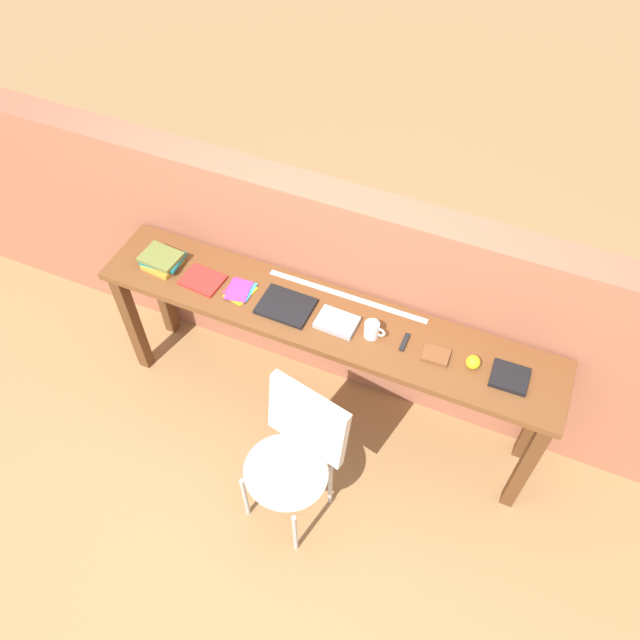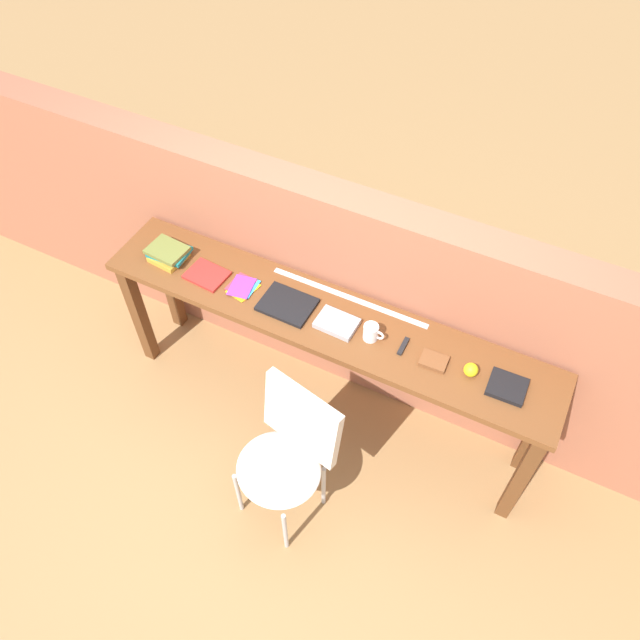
% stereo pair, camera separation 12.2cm
% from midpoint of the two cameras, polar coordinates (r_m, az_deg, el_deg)
% --- Properties ---
extents(ground_plane, '(40.00, 40.00, 0.00)m').
position_cam_midpoint_polar(ground_plane, '(3.80, -2.46, -11.35)').
color(ground_plane, '#9E7547').
extents(brick_wall_back, '(6.00, 0.20, 1.40)m').
position_cam_midpoint_polar(brick_wall_back, '(3.55, 1.51, 2.45)').
color(brick_wall_back, '#9E5B42').
rests_on(brick_wall_back, ground).
extents(sideboard, '(2.50, 0.44, 0.88)m').
position_cam_midpoint_polar(sideboard, '(3.32, -0.71, -1.15)').
color(sideboard, brown).
rests_on(sideboard, ground).
extents(chair_white_moulded, '(0.52, 0.53, 0.89)m').
position_cam_midpoint_polar(chair_white_moulded, '(3.18, -3.55, -12.16)').
color(chair_white_moulded, silver).
rests_on(chair_white_moulded, ground).
extents(book_stack_leftmost, '(0.22, 0.19, 0.07)m').
position_cam_midpoint_polar(book_stack_leftmost, '(3.55, -15.21, 5.30)').
color(book_stack_leftmost, gold).
rests_on(book_stack_leftmost, sideboard).
extents(magazine_cycling, '(0.23, 0.18, 0.02)m').
position_cam_midpoint_polar(magazine_cycling, '(3.43, -11.69, 3.57)').
color(magazine_cycling, red).
rests_on(magazine_cycling, sideboard).
extents(pamphlet_pile_colourful, '(0.16, 0.18, 0.01)m').
position_cam_midpoint_polar(pamphlet_pile_colourful, '(3.35, -8.37, 2.66)').
color(pamphlet_pile_colourful, orange).
rests_on(pamphlet_pile_colourful, sideboard).
extents(book_open_centre, '(0.28, 0.22, 0.02)m').
position_cam_midpoint_polar(book_open_centre, '(3.25, -4.22, 1.26)').
color(book_open_centre, black).
rests_on(book_open_centre, sideboard).
extents(book_grey_hardcover, '(0.21, 0.15, 0.03)m').
position_cam_midpoint_polar(book_grey_hardcover, '(3.16, 0.45, -0.24)').
color(book_grey_hardcover, '#9E9EA3').
rests_on(book_grey_hardcover, sideboard).
extents(mug, '(0.11, 0.08, 0.09)m').
position_cam_midpoint_polar(mug, '(3.10, 3.68, -0.93)').
color(mug, white).
rests_on(mug, sideboard).
extents(multitool_folded, '(0.02, 0.11, 0.02)m').
position_cam_midpoint_polar(multitool_folded, '(3.12, 6.63, -2.04)').
color(multitool_folded, black).
rests_on(multitool_folded, sideboard).
extents(leather_journal_brown, '(0.13, 0.11, 0.02)m').
position_cam_midpoint_polar(leather_journal_brown, '(3.08, 9.43, -3.23)').
color(leather_journal_brown, brown).
rests_on(leather_journal_brown, sideboard).
extents(sports_ball_small, '(0.07, 0.07, 0.07)m').
position_cam_midpoint_polar(sports_ball_small, '(3.06, 12.73, -3.81)').
color(sports_ball_small, yellow).
rests_on(sports_ball_small, sideboard).
extents(book_repair_rightmost, '(0.18, 0.16, 0.03)m').
position_cam_midpoint_polar(book_repair_rightmost, '(3.08, 15.87, -5.08)').
color(book_repair_rightmost, black).
rests_on(book_repair_rightmost, sideboard).
extents(ruler_metal_back_edge, '(0.89, 0.03, 0.00)m').
position_cam_midpoint_polar(ruler_metal_back_edge, '(3.30, 1.39, 2.18)').
color(ruler_metal_back_edge, silver).
rests_on(ruler_metal_back_edge, sideboard).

